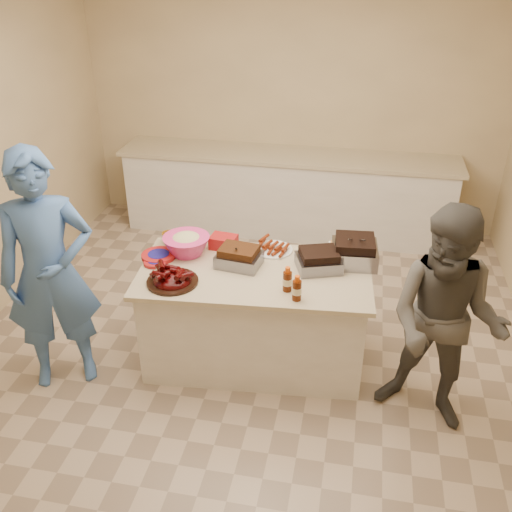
% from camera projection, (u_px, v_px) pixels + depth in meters
% --- Properties ---
extents(room, '(4.50, 5.00, 2.70)m').
position_uv_depth(room, '(246.00, 350.00, 4.58)').
color(room, '#D4BB8B').
rests_on(room, ground).
extents(back_counter, '(3.60, 0.64, 0.90)m').
position_uv_depth(back_counter, '(287.00, 193.00, 6.24)').
color(back_counter, silver).
rests_on(back_counter, ground).
extents(island, '(1.74, 1.01, 0.79)m').
position_uv_depth(island, '(255.00, 358.00, 4.50)').
color(island, silver).
rests_on(island, ground).
extents(rib_platter, '(0.42, 0.42, 0.15)m').
position_uv_depth(rib_platter, '(173.00, 283.00, 3.98)').
color(rib_platter, '#3E0303').
rests_on(rib_platter, island).
extents(pulled_pork_tray, '(0.34, 0.28, 0.09)m').
position_uv_depth(pulled_pork_tray, '(239.00, 265.00, 4.19)').
color(pulled_pork_tray, '#47230F').
rests_on(pulled_pork_tray, island).
extents(brisket_tray, '(0.37, 0.34, 0.09)m').
position_uv_depth(brisket_tray, '(318.00, 269.00, 4.14)').
color(brisket_tray, black).
rests_on(brisket_tray, island).
extents(roasting_pan, '(0.36, 0.36, 0.13)m').
position_uv_depth(roasting_pan, '(353.00, 262.00, 4.23)').
color(roasting_pan, gray).
rests_on(roasting_pan, island).
extents(coleslaw_bowl, '(0.38, 0.38, 0.24)m').
position_uv_depth(coleslaw_bowl, '(187.00, 253.00, 4.34)').
color(coleslaw_bowl, '#E03381').
rests_on(coleslaw_bowl, island).
extents(sausage_plate, '(0.36, 0.36, 0.05)m').
position_uv_depth(sausage_plate, '(273.00, 251.00, 4.38)').
color(sausage_plate, silver).
rests_on(sausage_plate, island).
extents(mac_cheese_dish, '(0.30, 0.24, 0.07)m').
position_uv_depth(mac_cheese_dish, '(347.00, 253.00, 4.34)').
color(mac_cheese_dish, orange).
rests_on(mac_cheese_dish, island).
extents(bbq_bottle_a, '(0.07, 0.07, 0.18)m').
position_uv_depth(bbq_bottle_a, '(287.00, 290.00, 3.89)').
color(bbq_bottle_a, '#461805').
rests_on(bbq_bottle_a, island).
extents(bbq_bottle_b, '(0.07, 0.07, 0.18)m').
position_uv_depth(bbq_bottle_b, '(296.00, 300.00, 3.79)').
color(bbq_bottle_b, '#461805').
rests_on(bbq_bottle_b, island).
extents(mustard_bottle, '(0.05, 0.05, 0.12)m').
position_uv_depth(mustard_bottle, '(247.00, 261.00, 4.25)').
color(mustard_bottle, '#DDAB00').
rests_on(mustard_bottle, island).
extents(sauce_bowl, '(0.15, 0.06, 0.15)m').
position_uv_depth(sauce_bowl, '(239.00, 258.00, 4.29)').
color(sauce_bowl, silver).
rests_on(sauce_bowl, island).
extents(plate_stack_large, '(0.28, 0.28, 0.03)m').
position_uv_depth(plate_stack_large, '(159.00, 257.00, 4.29)').
color(plate_stack_large, maroon).
rests_on(plate_stack_large, island).
extents(plate_stack_small, '(0.18, 0.18, 0.02)m').
position_uv_depth(plate_stack_small, '(155.00, 264.00, 4.21)').
color(plate_stack_small, maroon).
rests_on(plate_stack_small, island).
extents(plastic_cup, '(0.11, 0.11, 0.11)m').
position_uv_depth(plastic_cup, '(170.00, 244.00, 4.48)').
color(plastic_cup, '#86570E').
rests_on(plastic_cup, island).
extents(basket_stack, '(0.21, 0.17, 0.10)m').
position_uv_depth(basket_stack, '(224.00, 248.00, 4.43)').
color(basket_stack, maroon).
rests_on(basket_stack, island).
extents(guest_blue, '(1.37, 1.88, 0.43)m').
position_uv_depth(guest_blue, '(70.00, 374.00, 4.33)').
color(guest_blue, '#426BB0').
rests_on(guest_blue, ground).
extents(guest_gray, '(1.22, 1.73, 0.59)m').
position_uv_depth(guest_gray, '(427.00, 415.00, 3.96)').
color(guest_gray, '#53504A').
rests_on(guest_gray, ground).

